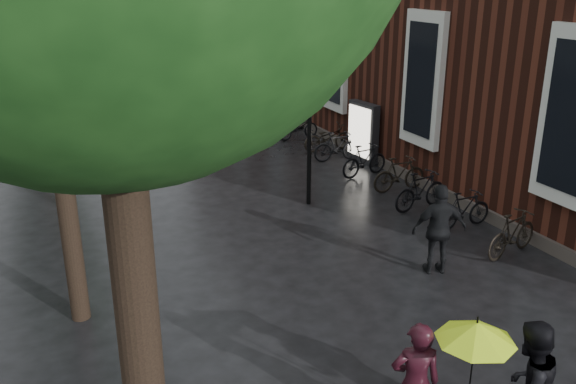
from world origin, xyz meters
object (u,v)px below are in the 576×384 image
pedestrian_walking (439,229)px  parked_bicycles (338,145)px  ad_lightbox (363,133)px  lamp_post (310,111)px  person_burgundy (415,384)px

pedestrian_walking → parked_bicycles: (1.96, 7.79, -0.46)m
pedestrian_walking → ad_lightbox: 7.64m
parked_bicycles → ad_lightbox: size_ratio=8.31×
pedestrian_walking → parked_bicycles: size_ratio=0.12×
pedestrian_walking → lamp_post: (-0.67, 4.53, 1.53)m
person_burgundy → ad_lightbox: 12.36m
ad_lightbox → lamp_post: lamp_post is taller
pedestrian_walking → parked_bicycles: bearing=-87.0°
lamp_post → ad_lightbox: bearing=40.1°
pedestrian_walking → lamp_post: bearing=-64.5°
parked_bicycles → ad_lightbox: bearing=-46.2°
person_burgundy → pedestrian_walking: bearing=-108.7°
ad_lightbox → lamp_post: (-3.19, -2.69, 1.50)m
person_burgundy → lamp_post: size_ratio=0.43×
lamp_post → parked_bicycles: bearing=51.2°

